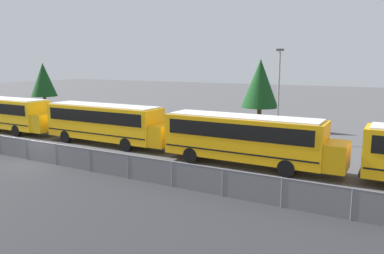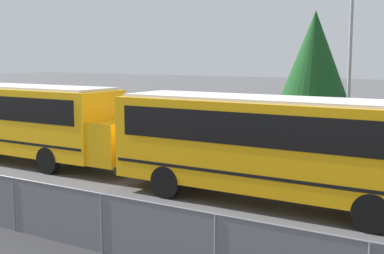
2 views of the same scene
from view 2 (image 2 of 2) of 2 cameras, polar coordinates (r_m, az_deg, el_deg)
name	(u,v)px [view 2 (image 2 of 2)]	position (r m, az deg, el deg)	size (l,w,h in m)	color
school_bus_3	(18,116)	(24.41, -18.06, 1.10)	(11.89, 2.55, 3.33)	#EDA80F
school_bus_4	(282,142)	(16.43, 9.62, -1.61)	(11.89, 2.55, 3.33)	orange
light_pole	(350,61)	(25.38, 16.48, 6.73)	(0.60, 0.24, 7.92)	gray
tree_1	(315,55)	(31.19, 12.95, 7.48)	(3.81, 3.81, 7.13)	#51381E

